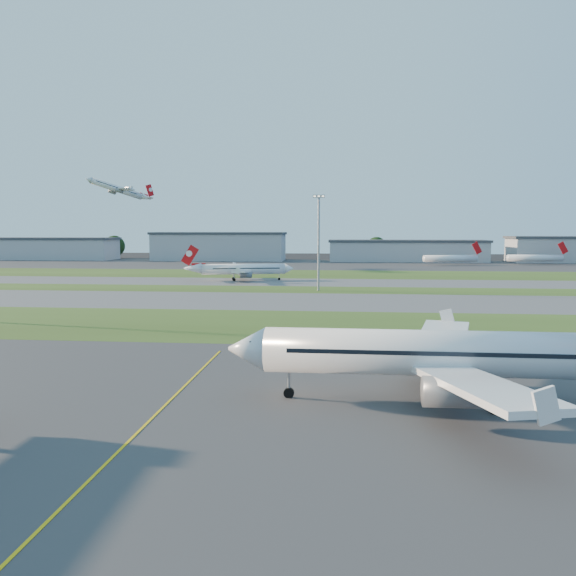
# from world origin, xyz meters

# --- Properties ---
(ground) EXTENTS (700.00, 700.00, 0.00)m
(ground) POSITION_xyz_m (0.00, 0.00, 0.00)
(ground) COLOR black
(ground) RESTS_ON ground
(apron_near) EXTENTS (300.00, 70.00, 0.01)m
(apron_near) POSITION_xyz_m (0.00, 0.00, 0.01)
(apron_near) COLOR #333335
(apron_near) RESTS_ON ground
(grass_strip_a) EXTENTS (300.00, 34.00, 0.01)m
(grass_strip_a) POSITION_xyz_m (0.00, 52.00, 0.01)
(grass_strip_a) COLOR #304316
(grass_strip_a) RESTS_ON ground
(taxiway_a) EXTENTS (300.00, 32.00, 0.01)m
(taxiway_a) POSITION_xyz_m (0.00, 85.00, 0.01)
(taxiway_a) COLOR #515154
(taxiway_a) RESTS_ON ground
(grass_strip_b) EXTENTS (300.00, 18.00, 0.01)m
(grass_strip_b) POSITION_xyz_m (0.00, 110.00, 0.01)
(grass_strip_b) COLOR #304316
(grass_strip_b) RESTS_ON ground
(taxiway_b) EXTENTS (300.00, 26.00, 0.01)m
(taxiway_b) POSITION_xyz_m (0.00, 132.00, 0.01)
(taxiway_b) COLOR #515154
(taxiway_b) RESTS_ON ground
(grass_strip_c) EXTENTS (300.00, 40.00, 0.01)m
(grass_strip_c) POSITION_xyz_m (0.00, 165.00, 0.01)
(grass_strip_c) COLOR #304316
(grass_strip_c) RESTS_ON ground
(apron_far) EXTENTS (400.00, 80.00, 0.01)m
(apron_far) POSITION_xyz_m (0.00, 225.00, 0.01)
(apron_far) COLOR #333335
(apron_far) RESTS_ON ground
(yellow_line) EXTENTS (0.25, 60.00, 0.02)m
(yellow_line) POSITION_xyz_m (5.00, 0.00, 0.00)
(yellow_line) COLOR gold
(yellow_line) RESTS_ON ground
(airliner_parked) EXTENTS (42.80, 36.35, 13.37)m
(airliner_parked) POSITION_xyz_m (31.68, 9.82, 4.69)
(airliner_parked) COLOR white
(airliner_parked) RESTS_ON ground
(airliner_taxiing) EXTENTS (33.04, 27.71, 10.47)m
(airliner_taxiing) POSITION_xyz_m (-10.93, 136.16, 3.68)
(airliner_taxiing) COLOR white
(airliner_taxiing) RESTS_ON ground
(airliner_departing) EXTENTS (22.88, 20.86, 9.16)m
(airliner_departing) POSITION_xyz_m (-79.79, 203.74, 34.80)
(airliner_departing) COLOR white
(mini_jet_near) EXTENTS (28.16, 9.38, 9.48)m
(mini_jet_near) POSITION_xyz_m (71.68, 223.55, 3.28)
(mini_jet_near) COLOR white
(mini_jet_near) RESTS_ON ground
(mini_jet_far) EXTENTS (28.63, 5.32, 9.48)m
(mini_jet_far) POSITION_xyz_m (112.35, 231.86, 3.28)
(mini_jet_far) COLOR white
(mini_jet_far) RESTS_ON ground
(light_mast_centre) EXTENTS (3.20, 0.70, 25.80)m
(light_mast_centre) POSITION_xyz_m (15.00, 108.00, 14.81)
(light_mast_centre) COLOR gray
(light_mast_centre) RESTS_ON ground
(hangar_far_west) EXTENTS (91.80, 23.00, 12.20)m
(hangar_far_west) POSITION_xyz_m (-150.00, 255.00, 6.14)
(hangar_far_west) COLOR #94969B
(hangar_far_west) RESTS_ON ground
(hangar_west) EXTENTS (71.40, 23.00, 15.20)m
(hangar_west) POSITION_xyz_m (-45.00, 255.00, 7.64)
(hangar_west) COLOR #94969B
(hangar_west) RESTS_ON ground
(hangar_east) EXTENTS (81.60, 23.00, 11.20)m
(hangar_east) POSITION_xyz_m (55.00, 255.00, 5.64)
(hangar_east) COLOR #94969B
(hangar_east) RESTS_ON ground
(tree_west) EXTENTS (12.10, 12.10, 13.20)m
(tree_west) POSITION_xyz_m (-110.00, 270.00, 7.14)
(tree_west) COLOR black
(tree_west) RESTS_ON ground
(tree_mid_west) EXTENTS (9.90, 9.90, 10.80)m
(tree_mid_west) POSITION_xyz_m (-20.00, 266.00, 5.84)
(tree_mid_west) COLOR black
(tree_mid_west) RESTS_ON ground
(tree_mid_east) EXTENTS (11.55, 11.55, 12.60)m
(tree_mid_east) POSITION_xyz_m (40.00, 269.00, 6.81)
(tree_mid_east) COLOR black
(tree_mid_east) RESTS_ON ground
(tree_east) EXTENTS (10.45, 10.45, 11.40)m
(tree_east) POSITION_xyz_m (115.00, 267.00, 6.16)
(tree_east) COLOR black
(tree_east) RESTS_ON ground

